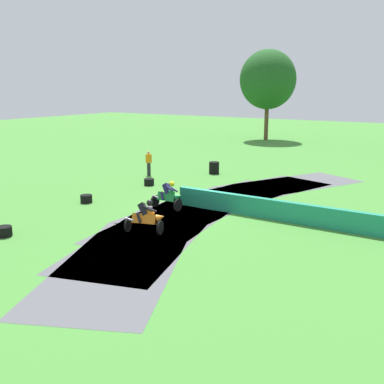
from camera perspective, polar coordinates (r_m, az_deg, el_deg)
ground_plane at (r=22.81m, az=0.96°, el=-1.86°), size 120.00×120.00×0.00m
track_asphalt at (r=22.43m, az=2.60°, el=-2.12°), size 7.80×24.87×0.01m
safety_barrier at (r=20.35m, az=14.39°, el=-2.80°), size 13.38×0.55×0.90m
motorcycle_lead_green at (r=22.39m, az=-2.88°, el=-0.48°), size 1.69×0.86×1.43m
motorcycle_chase_orange at (r=18.86m, az=-5.61°, el=-3.12°), size 1.68×1.15×1.42m
tire_stack_near at (r=31.44m, az=2.73°, el=2.99°), size 0.68×0.68×0.80m
tire_stack_mid_a at (r=27.85m, az=-5.30°, el=1.23°), size 0.60×0.60×0.40m
tire_stack_mid_b at (r=24.23m, az=-12.86°, el=-0.81°), size 0.60×0.60×0.40m
tire_stack_far at (r=19.85m, az=-22.07°, el=-4.50°), size 0.60×0.60×0.40m
track_marshal at (r=30.82m, az=-5.34°, el=3.53°), size 0.34×0.24×1.63m
tree_far_left at (r=51.60m, az=9.30°, el=13.47°), size 6.00×6.00×9.61m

